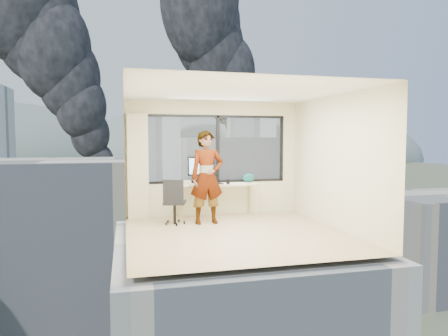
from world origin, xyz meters
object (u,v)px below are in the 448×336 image
object	(u,v)px
chair	(175,201)
handbag	(249,178)
game_console	(184,182)
person	(207,177)
laptop	(215,179)
monitor	(201,170)
desk	(217,200)

from	to	relation	value
chair	handbag	xyz separation A→B (m)	(1.82, 0.72, 0.37)
game_console	chair	bearing A→B (deg)	-114.75
person	laptop	world-z (taller)	person
handbag	laptop	bearing A→B (deg)	-176.47
monitor	laptop	distance (m)	0.39
desk	chair	size ratio (longest dim) A/B	1.88
chair	person	distance (m)	0.82
chair	game_console	size ratio (longest dim) A/B	3.27
monitor	laptop	xyz separation A→B (m)	(0.29, -0.15, -0.21)
person	laptop	bearing A→B (deg)	57.95
chair	laptop	world-z (taller)	chair
game_console	handbag	world-z (taller)	handbag
handbag	desk	bearing A→B (deg)	-178.62
person	laptop	distance (m)	0.66
game_console	handbag	xyz separation A→B (m)	(1.51, -0.07, 0.07)
monitor	chair	bearing A→B (deg)	-139.06
laptop	handbag	world-z (taller)	same
handbag	monitor	bearing A→B (deg)	172.73
person	monitor	xyz separation A→B (m)	(0.01, 0.72, 0.10)
desk	chair	bearing A→B (deg)	-151.78
person	game_console	xyz separation A→B (m)	(-0.36, 0.86, -0.17)
monitor	person	bearing A→B (deg)	-93.80
person	handbag	bearing A→B (deg)	30.44
monitor	laptop	size ratio (longest dim) A/B	1.84
game_console	handbag	size ratio (longest dim) A/B	1.09
chair	person	bearing A→B (deg)	8.26
desk	handbag	bearing A→B (deg)	12.45
chair	game_console	bearing A→B (deg)	83.21
chair	game_console	xyz separation A→B (m)	(0.31, 0.79, 0.31)
chair	monitor	distance (m)	1.10
monitor	handbag	world-z (taller)	monitor
desk	game_console	world-z (taller)	game_console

